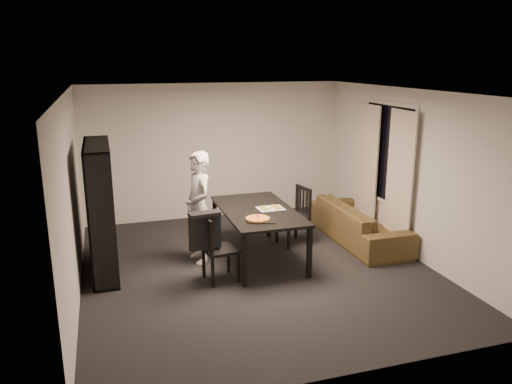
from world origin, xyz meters
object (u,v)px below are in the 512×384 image
object	(u,v)px
baking_tray	(262,220)
sofa	(359,223)
chair_left	(214,244)
person	(199,207)
dining_table	(258,214)
pepperoni_pizza	(258,219)
bookshelf	(101,209)
chair_right	(298,212)

from	to	relation	value
baking_tray	sofa	size ratio (longest dim) A/B	0.18
chair_left	person	bearing A→B (deg)	-3.25
dining_table	person	size ratio (longest dim) A/B	1.12
baking_tray	pepperoni_pizza	world-z (taller)	pepperoni_pizza
sofa	bookshelf	bearing A→B (deg)	90.16
pepperoni_pizza	chair_right	bearing A→B (deg)	43.81
baking_tray	chair_right	bearing A→B (deg)	45.81
chair_right	person	distance (m)	1.77
bookshelf	person	bearing A→B (deg)	-1.41
pepperoni_pizza	chair_left	bearing A→B (deg)	-171.24
chair_right	pepperoni_pizza	bearing A→B (deg)	-57.10
bookshelf	chair_left	distance (m)	1.73
person	baking_tray	bearing A→B (deg)	37.04
chair_right	sofa	distance (m)	1.09
bookshelf	sofa	xyz separation A→B (m)	(4.18, 0.01, -0.63)
baking_tray	sofa	world-z (taller)	baking_tray
bookshelf	chair_right	distance (m)	3.16
chair_right	sofa	size ratio (longest dim) A/B	0.44
baking_tray	sofa	xyz separation A→B (m)	(1.99, 0.75, -0.48)
pepperoni_pizza	sofa	xyz separation A→B (m)	(2.05, 0.74, -0.50)
sofa	chair_left	bearing A→B (deg)	107.20
chair_right	person	xyz separation A→B (m)	(-1.72, -0.27, 0.30)
chair_right	baking_tray	world-z (taller)	chair_right
chair_right	baking_tray	xyz separation A→B (m)	(-0.95, -0.98, 0.25)
dining_table	chair_left	xyz separation A→B (m)	(-0.83, -0.61, -0.18)
chair_right	pepperoni_pizza	size ratio (longest dim) A/B	2.78
sofa	dining_table	bearing A→B (deg)	96.87
baking_tray	pepperoni_pizza	bearing A→B (deg)	163.89
chair_left	chair_right	world-z (taller)	chair_right
bookshelf	sofa	world-z (taller)	bookshelf
dining_table	chair_left	bearing A→B (deg)	-143.50
bookshelf	chair_left	world-z (taller)	bookshelf
person	bookshelf	bearing A→B (deg)	-102.00
chair_left	bookshelf	bearing A→B (deg)	53.16
chair_left	sofa	size ratio (longest dim) A/B	0.43
dining_table	pepperoni_pizza	xyz separation A→B (m)	(-0.16, -0.51, 0.10)
chair_left	baking_tray	world-z (taller)	chair_left
person	sofa	xyz separation A→B (m)	(2.77, 0.05, -0.53)
dining_table	sofa	bearing A→B (deg)	6.87
baking_tray	sofa	distance (m)	2.19
chair_left	dining_table	bearing A→B (deg)	-60.86
bookshelf	dining_table	xyz separation A→B (m)	(2.29, -0.22, -0.22)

